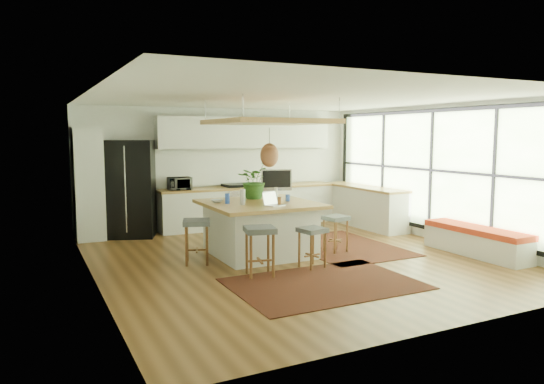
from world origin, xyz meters
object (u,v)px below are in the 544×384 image
fridge (129,192)px  stool_near_right (312,246)px  island (260,228)px  microwave (180,182)px  stool_right_front (335,232)px  stool_right_back (309,224)px  laptop (275,199)px  monitor (276,184)px  stool_left_side (197,242)px  stool_near_left (260,252)px  island_plant (254,184)px

fridge → stool_near_right: bearing=-40.8°
island → microwave: (-0.67, 2.62, 0.62)m
stool_right_front → stool_right_back: 0.90m
laptop → monitor: 1.04m
fridge → stool_left_side: bearing=-58.4°
microwave → fridge: bearing=-178.8°
laptop → microwave: (-0.72, 3.13, 0.04)m
island → laptop: 0.78m
stool_right_front → island: bearing=162.8°
fridge → laptop: size_ratio=5.83×
stool_left_side → island: bearing=5.3°
fridge → island: fridge is taller
fridge → laptop: (1.77, -3.15, 0.12)m
monitor → microwave: 2.53m
fridge → stool_near_right: size_ratio=3.10×
stool_right_front → laptop: 1.46m
fridge → stool_right_back: size_ratio=3.14×
stool_left_side → microwave: (0.51, 2.73, 0.73)m
stool_near_right → laptop: size_ratio=1.88×
stool_right_front → microwave: size_ratio=1.35×
stool_right_back → laptop: size_ratio=1.86×
laptop → microwave: size_ratio=0.70×
stool_near_left → stool_near_right: size_ratio=1.16×
stool_left_side → laptop: bearing=-18.2°
stool_right_front → monitor: monitor is taller
stool_near_right → microwave: 4.00m
stool_right_back → stool_left_side: (-2.47, -0.60, 0.00)m
island → monitor: 0.98m
island_plant → fridge: bearing=131.2°
island_plant → island: bearing=-103.7°
island → stool_left_side: 1.19m
stool_left_side → island_plant: island_plant is taller
stool_near_left → laptop: bearing=49.5°
stool_near_right → island_plant: island_plant is taller
monitor → microwave: (-1.21, 2.23, -0.10)m
laptop → stool_near_left: bearing=-152.2°
laptop → monitor: monitor is taller
island → stool_near_left: 1.35m
stool_right_front → island_plant: (-1.19, 0.92, 0.84)m
stool_near_left → stool_right_back: stool_near_left is taller
fridge → laptop: fridge is taller
laptop → monitor: size_ratio=0.58×
island → stool_right_back: size_ratio=2.91×
island → stool_near_left: island is taller
monitor → island_plant: 0.42m
island → stool_near_right: island is taller
stool_near_right → fridge: bearing=118.9°
fridge → island_plant: fridge is taller
fridge → stool_right_back: 3.75m
laptop → microwave: 3.21m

